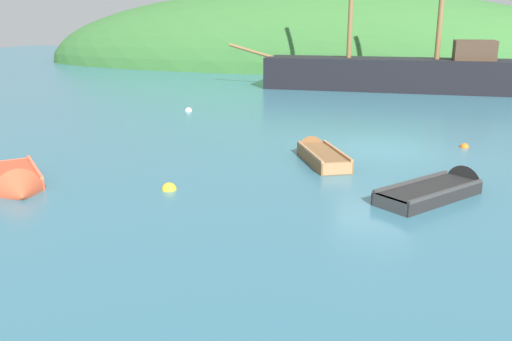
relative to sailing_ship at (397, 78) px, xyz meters
The scene contains 9 objects.
ground_plane 16.04m from the sailing_ship, 89.84° to the right, with size 120.00×120.00×0.00m, color teal.
shore_hill 18.23m from the sailing_ship, 118.91° to the left, with size 52.24×18.61×13.52m, color #387033.
sailing_ship is the anchor object (origin of this frame).
rowboat_portside 24.28m from the sailing_ship, 110.32° to the right, with size 3.11×3.06×1.12m.
rowboat_far 17.94m from the sailing_ship, 95.01° to the right, with size 2.27×3.32×0.87m.
rowboat_outer_left 20.48m from the sailing_ship, 84.64° to the right, with size 2.92×3.41×0.99m.
buoy_white 13.92m from the sailing_ship, 129.88° to the right, with size 0.33×0.33×0.33m, color white.
buoy_yellow 22.41m from the sailing_ship, 101.85° to the right, with size 0.37×0.37×0.37m, color yellow.
buoy_orange 15.21m from the sailing_ship, 79.43° to the right, with size 0.28×0.28×0.28m, color orange.
Camera 1 is at (1.02, -17.52, 4.07)m, focal length 37.84 mm.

